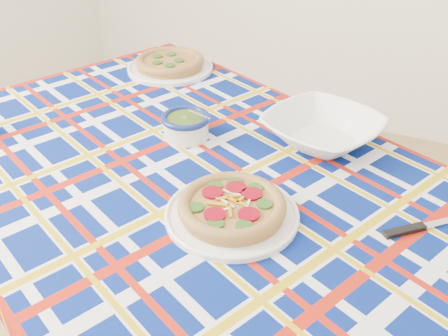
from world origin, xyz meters
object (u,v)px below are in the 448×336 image
at_px(dining_table, 192,199).
at_px(serving_bowl, 323,130).
at_px(main_focaccia_plate, 232,206).
at_px(pesto_bowl, 186,124).

height_order(dining_table, serving_bowl, serving_bowl).
xyz_separation_m(dining_table, serving_bowl, (0.24, 0.28, 0.11)).
distance_m(dining_table, main_focaccia_plate, 0.22).
bearing_deg(dining_table, serving_bowl, 73.97).
distance_m(main_focaccia_plate, serving_bowl, 0.40).
xyz_separation_m(main_focaccia_plate, pesto_bowl, (-0.25, 0.27, 0.01)).
bearing_deg(serving_bowl, pesto_bowl, -159.39).
height_order(main_focaccia_plate, serving_bowl, serving_bowl).
bearing_deg(pesto_bowl, dining_table, -57.98).
height_order(dining_table, main_focaccia_plate, main_focaccia_plate).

